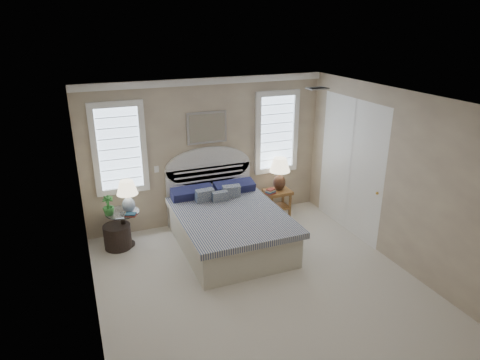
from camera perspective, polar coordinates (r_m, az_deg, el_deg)
name	(u,v)px	position (r m, az deg, el deg)	size (l,w,h in m)	color
floor	(263,289)	(6.35, 3.08, -14.33)	(4.50, 5.00, 0.01)	beige
ceiling	(267,102)	(5.29, 3.65, 10.39)	(4.50, 5.00, 0.01)	silver
wall_back	(207,152)	(7.88, -4.41, 3.70)	(4.50, 0.02, 2.70)	tan
wall_left	(87,233)	(5.22, -19.78, -6.67)	(0.02, 5.00, 2.70)	tan
wall_right	(400,181)	(6.90, 20.52, -0.10)	(0.02, 5.00, 2.70)	tan
crown_molding	(206,81)	(7.57, -4.59, 13.00)	(4.50, 0.08, 0.12)	white
hvac_vent	(317,88)	(6.56, 10.27, 11.93)	(0.30, 0.20, 0.02)	#B2B2B2
switch_plate	(156,169)	(7.71, -11.07, 1.42)	(0.08, 0.01, 0.12)	white
window_left	(119,148)	(7.49, -15.80, 4.07)	(0.90, 0.06, 1.60)	#C9E3FF
window_right	(276,132)	(8.30, 4.87, 6.37)	(0.90, 0.06, 1.60)	#C9E3FF
painting	(207,128)	(7.72, -4.42, 6.96)	(0.74, 0.04, 0.58)	silver
closet_door	(350,167)	(7.80, 14.49, 1.75)	(0.02, 1.80, 2.40)	white
bed	(227,223)	(7.31, -1.69, -5.77)	(1.72, 2.28, 1.47)	silver
side_table_left	(124,225)	(7.51, -15.26, -5.80)	(0.56, 0.56, 0.63)	black
nightstand_right	(277,197)	(8.37, 5.02, -2.31)	(0.50, 0.40, 0.53)	#9E6233
floor_pot	(118,236)	(7.56, -16.01, -7.24)	(0.45, 0.45, 0.41)	black
lamp_left	(127,193)	(7.24, -14.78, -1.68)	(0.45, 0.45, 0.56)	silver
lamp_right	(280,170)	(8.23, 5.32, 1.30)	(0.49, 0.49, 0.65)	black
potted_plant	(108,206)	(7.29, -17.17, -3.28)	(0.19, 0.19, 0.33)	#327D36
books_left	(131,215)	(7.21, -14.35, -4.49)	(0.20, 0.18, 0.05)	maroon
books_right	(271,191)	(8.13, 4.10, -1.53)	(0.21, 0.18, 0.10)	maroon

